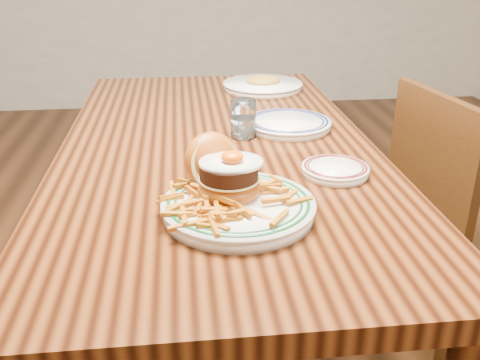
{
  "coord_description": "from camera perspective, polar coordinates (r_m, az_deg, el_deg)",
  "views": [
    {
      "loc": [
        -0.09,
        -1.39,
        1.26
      ],
      "look_at": [
        0.01,
        -0.44,
        0.83
      ],
      "focal_mm": 40.0,
      "sensor_mm": 36.0,
      "label": 1
    }
  ],
  "objects": [
    {
      "name": "water_glass",
      "position": [
        1.51,
        0.35,
        6.32
      ],
      "size": [
        0.07,
        0.07,
        0.11
      ],
      "color": "white",
      "rests_on": "table"
    },
    {
      "name": "main_plate",
      "position": [
        1.08,
        -0.67,
        -1.45
      ],
      "size": [
        0.31,
        0.33,
        0.15
      ],
      "rotation": [
        0.0,
        0.0,
        0.42
      ],
      "color": "white",
      "rests_on": "table"
    },
    {
      "name": "far_plate",
      "position": [
        2.03,
        2.44,
        10.08
      ],
      "size": [
        0.3,
        0.3,
        0.05
      ],
      "rotation": [
        0.0,
        0.0,
        -0.28
      ],
      "color": "white",
      "rests_on": "table"
    },
    {
      "name": "chair_right",
      "position": [
        1.78,
        21.99,
        -4.04
      ],
      "size": [
        0.46,
        0.46,
        0.88
      ],
      "rotation": [
        0.0,
        0.0,
        3.29
      ],
      "color": "#40240D",
      "rests_on": "floor"
    },
    {
      "name": "side_plate",
      "position": [
        1.29,
        10.13,
        1.13
      ],
      "size": [
        0.16,
        0.17,
        0.02
      ],
      "rotation": [
        0.0,
        0.0,
        -0.39
      ],
      "color": "white",
      "rests_on": "table"
    },
    {
      "name": "floor",
      "position": [
        1.88,
        -2.01,
        -18.03
      ],
      "size": [
        6.0,
        6.0,
        0.0
      ],
      "primitive_type": "plane",
      "color": "black",
      "rests_on": "ground"
    },
    {
      "name": "table",
      "position": [
        1.51,
        -2.37,
        0.9
      ],
      "size": [
        0.85,
        1.6,
        0.75
      ],
      "color": "black",
      "rests_on": "floor"
    },
    {
      "name": "rear_plate",
      "position": [
        1.6,
        5.15,
        6.03
      ],
      "size": [
        0.25,
        0.25,
        0.03
      ],
      "rotation": [
        0.0,
        0.0,
        -0.22
      ],
      "color": "white",
      "rests_on": "table"
    }
  ]
}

